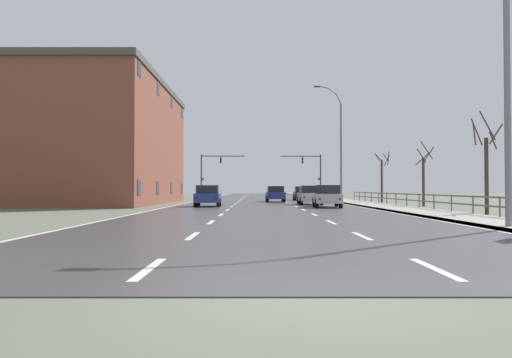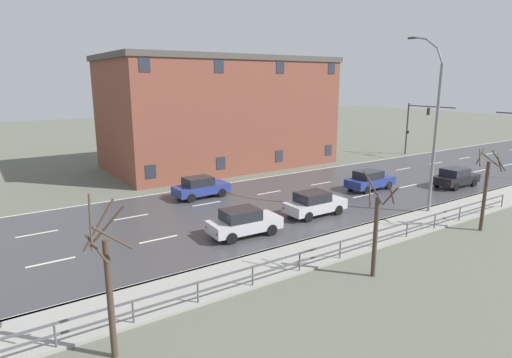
{
  "view_description": "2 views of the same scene",
  "coord_description": "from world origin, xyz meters",
  "px_view_note": "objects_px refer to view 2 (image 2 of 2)",
  "views": [
    {
      "loc": [
        -0.58,
        -5.85,
        1.33
      ],
      "look_at": [
        -0.58,
        50.91,
        2.46
      ],
      "focal_mm": 33.69,
      "sensor_mm": 36.0,
      "label": 1
    },
    {
      "loc": [
        23.55,
        15.77,
        8.53
      ],
      "look_at": [
        0.0,
        31.61,
        1.92
      ],
      "focal_mm": 29.91,
      "sensor_mm": 36.0,
      "label": 2
    }
  ],
  "objects_px": {
    "car_far_left": "(456,177)",
    "brick_building": "(219,112)",
    "traffic_signal_left": "(416,121)",
    "car_near_right": "(201,187)",
    "car_mid_centre": "(370,180)",
    "car_near_left": "(244,222)",
    "street_lamp_midground": "(434,129)",
    "car_far_right": "(314,203)"
  },
  "relations": [
    {
      "from": "car_near_right",
      "to": "car_far_left",
      "type": "height_order",
      "value": "same"
    },
    {
      "from": "traffic_signal_left",
      "to": "brick_building",
      "type": "relative_size",
      "value": 0.27
    },
    {
      "from": "car_far_right",
      "to": "car_near_right",
      "type": "distance_m",
      "value": 8.96
    },
    {
      "from": "street_lamp_midground",
      "to": "brick_building",
      "type": "height_order",
      "value": "street_lamp_midground"
    },
    {
      "from": "street_lamp_midground",
      "to": "car_near_left",
      "type": "relative_size",
      "value": 2.69
    },
    {
      "from": "car_near_left",
      "to": "car_near_right",
      "type": "bearing_deg",
      "value": 172.26
    },
    {
      "from": "car_near_right",
      "to": "car_far_left",
      "type": "xyz_separation_m",
      "value": [
        8.69,
        18.74,
        0.0
      ]
    },
    {
      "from": "car_far_left",
      "to": "car_far_right",
      "type": "bearing_deg",
      "value": -92.14
    },
    {
      "from": "car_near_right",
      "to": "car_near_left",
      "type": "xyz_separation_m",
      "value": [
        8.52,
        -1.61,
        0.0
      ]
    },
    {
      "from": "traffic_signal_left",
      "to": "car_mid_centre",
      "type": "xyz_separation_m",
      "value": [
        8.1,
        -16.63,
        -3.16
      ]
    },
    {
      "from": "car_far_left",
      "to": "brick_building",
      "type": "distance_m",
      "value": 22.68
    },
    {
      "from": "car_near_right",
      "to": "brick_building",
      "type": "height_order",
      "value": "brick_building"
    },
    {
      "from": "car_near_right",
      "to": "car_near_left",
      "type": "bearing_deg",
      "value": -12.47
    },
    {
      "from": "car_far_right",
      "to": "brick_building",
      "type": "bearing_deg",
      "value": 169.56
    },
    {
      "from": "car_mid_centre",
      "to": "car_near_left",
      "type": "relative_size",
      "value": 0.99
    },
    {
      "from": "traffic_signal_left",
      "to": "car_far_right",
      "type": "relative_size",
      "value": 1.44
    },
    {
      "from": "traffic_signal_left",
      "to": "car_far_left",
      "type": "bearing_deg",
      "value": -41.51
    },
    {
      "from": "car_near_right",
      "to": "street_lamp_midground",
      "type": "bearing_deg",
      "value": 41.26
    },
    {
      "from": "traffic_signal_left",
      "to": "car_far_right",
      "type": "xyz_separation_m",
      "value": [
        10.61,
        -24.66,
        -3.16
      ]
    },
    {
      "from": "car_mid_centre",
      "to": "car_far_right",
      "type": "bearing_deg",
      "value": -73.6
    },
    {
      "from": "car_far_left",
      "to": "brick_building",
      "type": "relative_size",
      "value": 0.19
    },
    {
      "from": "car_far_right",
      "to": "traffic_signal_left",
      "type": "bearing_deg",
      "value": 113.27
    },
    {
      "from": "street_lamp_midground",
      "to": "traffic_signal_left",
      "type": "xyz_separation_m",
      "value": [
        -14.2,
        18.01,
        -1.53
      ]
    },
    {
      "from": "car_near_right",
      "to": "car_mid_centre",
      "type": "height_order",
      "value": "same"
    },
    {
      "from": "street_lamp_midground",
      "to": "car_near_right",
      "type": "bearing_deg",
      "value": -136.99
    },
    {
      "from": "traffic_signal_left",
      "to": "car_far_left",
      "type": "xyz_separation_m",
      "value": [
        11.34,
        -10.04,
        -3.16
      ]
    },
    {
      "from": "traffic_signal_left",
      "to": "car_far_right",
      "type": "distance_m",
      "value": 27.03
    },
    {
      "from": "car_far_left",
      "to": "brick_building",
      "type": "bearing_deg",
      "value": -148.9
    },
    {
      "from": "traffic_signal_left",
      "to": "car_near_right",
      "type": "xyz_separation_m",
      "value": [
        2.65,
        -28.78,
        -3.16
      ]
    },
    {
      "from": "car_mid_centre",
      "to": "street_lamp_midground",
      "type": "bearing_deg",
      "value": -13.67
    },
    {
      "from": "traffic_signal_left",
      "to": "car_near_right",
      "type": "height_order",
      "value": "traffic_signal_left"
    },
    {
      "from": "car_near_right",
      "to": "car_far_left",
      "type": "bearing_deg",
      "value": 63.37
    },
    {
      "from": "street_lamp_midground",
      "to": "car_near_left",
      "type": "bearing_deg",
      "value": -103.77
    },
    {
      "from": "car_mid_centre",
      "to": "traffic_signal_left",
      "type": "bearing_deg",
      "value": 114.99
    },
    {
      "from": "car_far_right",
      "to": "car_far_left",
      "type": "xyz_separation_m",
      "value": [
        0.74,
        14.62,
        0.0
      ]
    },
    {
      "from": "car_far_right",
      "to": "car_near_left",
      "type": "bearing_deg",
      "value": -84.46
    },
    {
      "from": "street_lamp_midground",
      "to": "car_mid_centre",
      "type": "bearing_deg",
      "value": 167.29
    },
    {
      "from": "car_near_left",
      "to": "car_far_left",
      "type": "bearing_deg",
      "value": 92.48
    },
    {
      "from": "traffic_signal_left",
      "to": "car_far_right",
      "type": "height_order",
      "value": "traffic_signal_left"
    },
    {
      "from": "car_far_right",
      "to": "brick_building",
      "type": "height_order",
      "value": "brick_building"
    },
    {
      "from": "car_near_right",
      "to": "car_mid_centre",
      "type": "distance_m",
      "value": 13.32
    },
    {
      "from": "car_far_left",
      "to": "car_mid_centre",
      "type": "bearing_deg",
      "value": -115.48
    }
  ]
}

